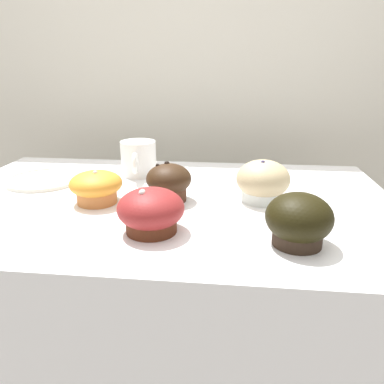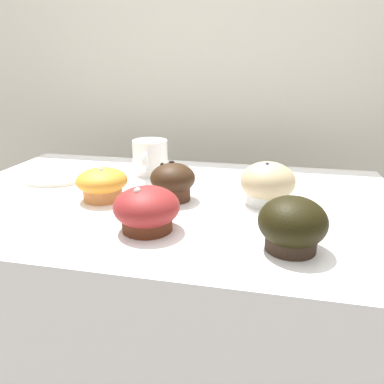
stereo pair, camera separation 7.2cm
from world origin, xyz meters
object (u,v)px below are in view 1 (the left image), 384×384
object	(u,v)px
muffin_front_center	(299,221)
coffee_cup	(138,158)
muffin_back_left	(96,187)
muffin_back_right	(151,211)
muffin_front_right	(263,182)
muffin_front_left	(169,182)
serving_plate	(44,179)

from	to	relation	value
muffin_front_center	coffee_cup	xyz separation A→B (m)	(-0.35, 0.36, 0.01)
muffin_back_left	coffee_cup	world-z (taller)	coffee_cup
muffin_back_right	muffin_back_left	bearing A→B (deg)	138.40
muffin_front_center	muffin_front_right	xyz separation A→B (m)	(-0.04, 0.20, 0.00)
muffin_front_center	muffin_front_right	size ratio (longest dim) A/B	0.95
muffin_back_right	coffee_cup	bearing A→B (deg)	107.40
muffin_back_left	muffin_back_right	world-z (taller)	muffin_back_right
muffin_back_left	muffin_front_left	world-z (taller)	muffin_front_left
muffin_front_left	muffin_back_right	bearing A→B (deg)	-91.62
muffin_front_right	serving_plate	distance (m)	0.54
coffee_cup	serving_plate	world-z (taller)	coffee_cup
muffin_front_center	muffin_back_left	world-z (taller)	muffin_front_center
muffin_back_left	coffee_cup	size ratio (longest dim) A/B	0.80
muffin_back_left	serving_plate	bearing A→B (deg)	144.70
muffin_front_left	serving_plate	bearing A→B (deg)	163.32
coffee_cup	serving_plate	size ratio (longest dim) A/B	0.73
muffin_front_right	coffee_cup	xyz separation A→B (m)	(-0.31, 0.16, 0.00)
muffin_back_left	coffee_cup	xyz separation A→B (m)	(0.04, 0.21, 0.01)
muffin_front_right	coffee_cup	size ratio (longest dim) A/B	0.82
muffin_front_left	serving_plate	xyz separation A→B (m)	(-0.33, 0.10, -0.04)
muffin_front_left	muffin_front_right	distance (m)	0.20
muffin_front_center	muffin_front_left	bearing A→B (deg)	143.13
muffin_front_center	muffin_back_right	world-z (taller)	muffin_front_center
coffee_cup	muffin_back_right	bearing A→B (deg)	-72.60
coffee_cup	muffin_front_left	bearing A→B (deg)	-58.38
muffin_back_right	muffin_front_right	size ratio (longest dim) A/B	1.03
serving_plate	muffin_front_left	bearing A→B (deg)	-16.68
muffin_front_center	muffin_front_left	distance (m)	0.30
muffin_back_right	serving_plate	size ratio (longest dim) A/B	0.62
muffin_back_right	serving_plate	bearing A→B (deg)	141.80
muffin_front_center	muffin_back_right	bearing A→B (deg)	174.81
muffin_front_center	muffin_front_left	size ratio (longest dim) A/B	1.12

